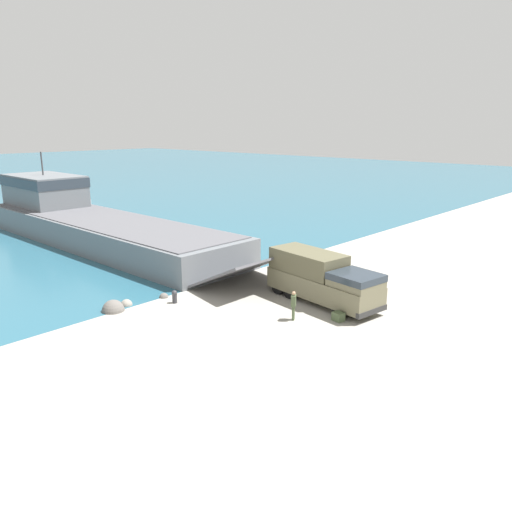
{
  "coord_description": "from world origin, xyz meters",
  "views": [
    {
      "loc": [
        -25.23,
        -18.58,
        10.64
      ],
      "look_at": [
        -1.46,
        3.54,
        2.12
      ],
      "focal_mm": 35.0,
      "sensor_mm": 36.0,
      "label": 1
    }
  ],
  "objects_px": {
    "moored_boat_a": "(66,200)",
    "mooring_bollard": "(175,296)",
    "soldier_on_ramp": "(294,303)",
    "landing_craft": "(87,219)",
    "cargo_crate": "(338,317)",
    "military_truck": "(322,278)"
  },
  "relations": [
    {
      "from": "moored_boat_a",
      "to": "mooring_bollard",
      "type": "xyz_separation_m",
      "value": [
        -14.61,
        -42.83,
        -0.09
      ]
    },
    {
      "from": "soldier_on_ramp",
      "to": "mooring_bollard",
      "type": "relative_size",
      "value": 2.08
    },
    {
      "from": "landing_craft",
      "to": "mooring_bollard",
      "type": "xyz_separation_m",
      "value": [
        -5.47,
        -20.32,
        -1.53
      ]
    },
    {
      "from": "military_truck",
      "to": "soldier_on_ramp",
      "type": "height_order",
      "value": "military_truck"
    },
    {
      "from": "moored_boat_a",
      "to": "cargo_crate",
      "type": "relative_size",
      "value": 12.07
    },
    {
      "from": "soldier_on_ramp",
      "to": "military_truck",
      "type": "bearing_deg",
      "value": 68.57
    },
    {
      "from": "military_truck",
      "to": "moored_boat_a",
      "type": "height_order",
      "value": "military_truck"
    },
    {
      "from": "soldier_on_ramp",
      "to": "cargo_crate",
      "type": "relative_size",
      "value": 2.78
    },
    {
      "from": "landing_craft",
      "to": "soldier_on_ramp",
      "type": "bearing_deg",
      "value": -95.24
    },
    {
      "from": "soldier_on_ramp",
      "to": "mooring_bollard",
      "type": "height_order",
      "value": "soldier_on_ramp"
    },
    {
      "from": "landing_craft",
      "to": "cargo_crate",
      "type": "relative_size",
      "value": 61.1
    },
    {
      "from": "cargo_crate",
      "to": "landing_craft",
      "type": "bearing_deg",
      "value": 87.99
    },
    {
      "from": "soldier_on_ramp",
      "to": "moored_boat_a",
      "type": "xyz_separation_m",
      "value": [
        11.78,
        49.94,
        -0.44
      ]
    },
    {
      "from": "landing_craft",
      "to": "cargo_crate",
      "type": "distance_m",
      "value": 29.44
    },
    {
      "from": "mooring_bollard",
      "to": "moored_boat_a",
      "type": "bearing_deg",
      "value": 71.17
    },
    {
      "from": "landing_craft",
      "to": "mooring_bollard",
      "type": "distance_m",
      "value": 21.1
    },
    {
      "from": "moored_boat_a",
      "to": "cargo_crate",
      "type": "height_order",
      "value": "moored_boat_a"
    },
    {
      "from": "landing_craft",
      "to": "mooring_bollard",
      "type": "bearing_deg",
      "value": -104.81
    },
    {
      "from": "landing_craft",
      "to": "military_truck",
      "type": "relative_size",
      "value": 4.63
    },
    {
      "from": "mooring_bollard",
      "to": "landing_craft",
      "type": "bearing_deg",
      "value": 74.93
    },
    {
      "from": "landing_craft",
      "to": "military_truck",
      "type": "bearing_deg",
      "value": -87.91
    },
    {
      "from": "landing_craft",
      "to": "moored_boat_a",
      "type": "distance_m",
      "value": 24.34
    }
  ]
}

